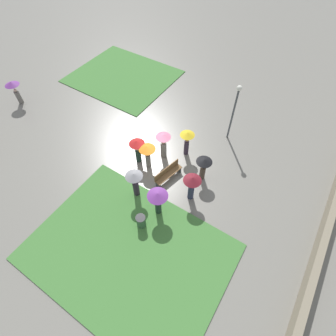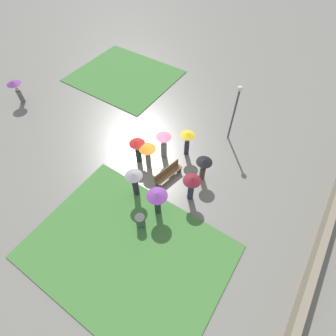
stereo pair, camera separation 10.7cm
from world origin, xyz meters
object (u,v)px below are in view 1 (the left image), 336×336
object	(u,v)px
crowd_person_grey	(135,181)
crowd_person_yellow	(187,139)
lamp_post	(235,106)
crowd_person_pink	(163,143)
lone_walker_far_path	(14,88)
crowd_person_black	(204,166)
park_bench	(168,173)
crowd_person_purple	(158,199)
crowd_person_orange	(147,152)
crowd_person_red	(137,147)
crowd_person_maroon	(192,184)
trash_bin	(141,221)

from	to	relation	value
crowd_person_grey	crowd_person_yellow	xyz separation A→B (m)	(4.23, -0.79, 0.02)
lamp_post	crowd_person_grey	size ratio (longest dim) A/B	2.10
lamp_post	crowd_person_grey	bearing A→B (deg)	161.07
crowd_person_pink	lone_walker_far_path	size ratio (longest dim) A/B	1.03
crowd_person_black	crowd_person_grey	bearing A→B (deg)	122.35
park_bench	crowd_person_purple	distance (m)	2.53
crowd_person_orange	lone_walker_far_path	world-z (taller)	lone_walker_far_path
lone_walker_far_path	crowd_person_orange	bearing A→B (deg)	-106.27
park_bench	crowd_person_purple	world-z (taller)	crowd_person_purple
lamp_post	crowd_person_red	bearing A→B (deg)	142.40
crowd_person_maroon	lamp_post	bearing A→B (deg)	-34.87
crowd_person_pink	lone_walker_far_path	bearing A→B (deg)	59.02
crowd_person_pink	crowd_person_purple	xyz separation A→B (m)	(-3.57, -2.02, 0.16)
crowd_person_maroon	crowd_person_grey	bearing A→B (deg)	81.14
park_bench	trash_bin	distance (m)	3.41
trash_bin	lamp_post	bearing A→B (deg)	-6.87
crowd_person_black	trash_bin	bearing A→B (deg)	147.82
crowd_person_black	crowd_person_pink	distance (m)	2.92
crowd_person_black	crowd_person_maroon	distance (m)	1.57
crowd_person_maroon	crowd_person_grey	world-z (taller)	crowd_person_grey
crowd_person_black	crowd_person_purple	size ratio (longest dim) A/B	0.92
crowd_person_red	crowd_person_yellow	bearing A→B (deg)	-76.27
park_bench	trash_bin	world-z (taller)	park_bench
trash_bin	crowd_person_orange	distance (m)	4.17
crowd_person_pink	crowd_person_yellow	bearing A→B (deg)	-87.27
park_bench	crowd_person_grey	bearing A→B (deg)	168.14
crowd_person_yellow	lone_walker_far_path	size ratio (longest dim) A/B	1.03
crowd_person_red	park_bench	bearing A→B (deg)	-124.33
lamp_post	crowd_person_pink	xyz separation A→B (m)	(-3.78, 2.74, -1.45)
park_bench	crowd_person_black	world-z (taller)	crowd_person_black
crowd_person_purple	lone_walker_far_path	size ratio (longest dim) A/B	1.02
crowd_person_red	crowd_person_black	bearing A→B (deg)	-106.97
crowd_person_grey	trash_bin	bearing A→B (deg)	-110.17
trash_bin	crowd_person_purple	world-z (taller)	crowd_person_purple
lamp_post	crowd_person_purple	xyz separation A→B (m)	(-7.35, 0.72, -1.29)
crowd_person_black	crowd_person_orange	world-z (taller)	crowd_person_orange
lamp_post	crowd_person_purple	world-z (taller)	lamp_post
crowd_person_black	crowd_person_red	xyz separation A→B (m)	(-0.96, 4.00, 0.06)
crowd_person_black	crowd_person_pink	size ratio (longest dim) A/B	0.91
lamp_post	crowd_person_red	size ratio (longest dim) A/B	2.29
crowd_person_grey	lone_walker_far_path	size ratio (longest dim) A/B	1.06
crowd_person_maroon	lone_walker_far_path	bearing A→B (deg)	51.07
crowd_person_pink	lone_walker_far_path	xyz separation A→B (m)	(-1.47, 12.25, 0.12)
park_bench	crowd_person_purple	xyz separation A→B (m)	(-2.22, -0.82, 0.89)
crowd_person_grey	crowd_person_purple	world-z (taller)	crowd_person_grey
crowd_person_yellow	lone_walker_far_path	xyz separation A→B (m)	(-2.42, 13.36, 0.02)
trash_bin	crowd_person_pink	world-z (taller)	crowd_person_pink
park_bench	crowd_person_orange	world-z (taller)	crowd_person_orange
crowd_person_maroon	crowd_person_purple	size ratio (longest dim) A/B	1.02
lamp_post	lone_walker_far_path	bearing A→B (deg)	109.32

